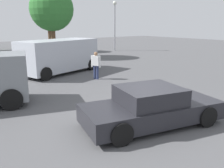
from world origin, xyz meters
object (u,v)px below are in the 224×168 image
van_white (59,55)px  light_post_near (115,17)px  pedestrian (96,63)px  sedan_foreground (151,107)px  dog (135,91)px

van_white → light_post_near: (10.93, 8.11, 2.69)m
van_white → pedestrian: size_ratio=3.56×
light_post_near → van_white: bearing=-143.4°
van_white → sedan_foreground: bearing=64.9°
sedan_foreground → van_white: bearing=95.6°
sedan_foreground → light_post_near: 21.43m
pedestrian → light_post_near: (10.09, 11.01, 2.92)m
dog → pedestrian: size_ratio=0.38×
sedan_foreground → van_white: (1.35, 9.15, 0.57)m
sedan_foreground → pedestrian: (2.19, 6.25, 0.35)m
dog → pedestrian: 4.02m
sedan_foreground → dog: bearing=71.2°
van_white → pedestrian: van_white is taller
dog → light_post_near: bearing=73.6°
sedan_foreground → dog: (1.50, 2.33, -0.27)m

